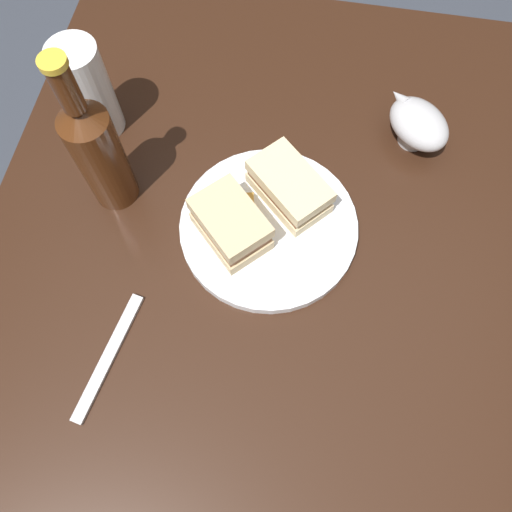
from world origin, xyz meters
The scene contains 12 objects.
ground_plane centered at (0.00, 0.00, 0.00)m, with size 6.00×6.00×0.00m, color #333842.
dining_table centered at (0.00, 0.00, 0.36)m, with size 1.20×0.80×0.73m, color black.
plate centered at (-0.11, 0.02, 0.74)m, with size 0.26×0.26×0.02m, color white.
sandwich_half_left centered at (-0.17, 0.04, 0.77)m, with size 0.13×0.14×0.05m.
sandwich_half_right centered at (-0.09, -0.03, 0.78)m, with size 0.13×0.13×0.06m.
potato_wedge_front centered at (-0.13, -0.02, 0.76)m, with size 0.04×0.02×0.02m, color gold.
potato_wedge_middle centered at (-0.18, 0.02, 0.76)m, with size 0.04×0.02×0.02m, color gold.
potato_wedge_back centered at (-0.12, -0.03, 0.75)m, with size 0.05×0.02×0.01m, color gold.
pint_glass centered at (-0.25, -0.28, 0.80)m, with size 0.07×0.07×0.16m.
gravy_boat centered at (-0.31, 0.22, 0.77)m, with size 0.13×0.13×0.07m.
cider_bottle centered at (-0.14, -0.22, 0.84)m, with size 0.07×0.07×0.27m.
fork centered at (0.11, -0.16, 0.73)m, with size 0.18×0.02×0.01m, color silver.
Camera 1 is at (0.21, 0.05, 1.40)m, focal length 35.33 mm.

